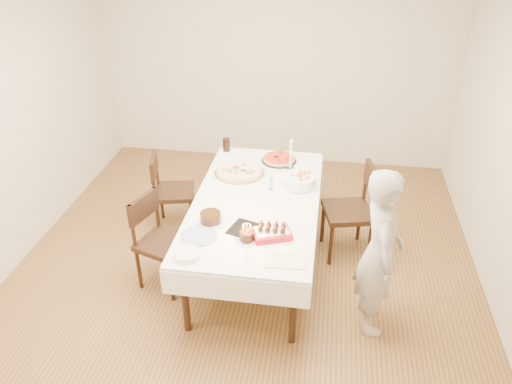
# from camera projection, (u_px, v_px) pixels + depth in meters

# --- Properties ---
(floor) EXTENTS (5.00, 5.00, 0.00)m
(floor) POSITION_uv_depth(u_px,v_px,m) (245.00, 270.00, 4.89)
(floor) COLOR brown
(floor) RESTS_ON ground
(wall_back) EXTENTS (4.50, 0.04, 2.70)m
(wall_back) POSITION_uv_depth(u_px,v_px,m) (277.00, 62.00, 6.33)
(wall_back) COLOR beige
(wall_back) RESTS_ON floor
(dining_table) EXTENTS (1.59, 2.34, 0.75)m
(dining_table) POSITION_uv_depth(u_px,v_px,m) (256.00, 234.00, 4.78)
(dining_table) COLOR silver
(dining_table) RESTS_ON floor
(chair_right_savory) EXTENTS (0.60, 0.60, 0.97)m
(chair_right_savory) POSITION_uv_depth(u_px,v_px,m) (348.00, 212.00, 4.91)
(chair_right_savory) COLOR black
(chair_right_savory) RESTS_ON floor
(chair_left_savory) EXTENTS (0.53, 0.53, 0.87)m
(chair_left_savory) POSITION_uv_depth(u_px,v_px,m) (174.00, 192.00, 5.34)
(chair_left_savory) COLOR black
(chair_left_savory) RESTS_ON floor
(chair_left_dessert) EXTENTS (0.59, 0.59, 0.91)m
(chair_left_dessert) POSITION_uv_depth(u_px,v_px,m) (164.00, 243.00, 4.52)
(chair_left_dessert) COLOR black
(chair_left_dessert) RESTS_ON floor
(person) EXTENTS (0.40, 0.57, 1.47)m
(person) POSITION_uv_depth(u_px,v_px,m) (379.00, 253.00, 3.94)
(person) COLOR #9E9995
(person) RESTS_ON floor
(pizza_white) EXTENTS (0.60, 0.60, 0.04)m
(pizza_white) POSITION_uv_depth(u_px,v_px,m) (239.00, 172.00, 5.02)
(pizza_white) COLOR beige
(pizza_white) RESTS_ON dining_table
(pizza_pepperoni) EXTENTS (0.46, 0.46, 0.04)m
(pizza_pepperoni) POSITION_uv_depth(u_px,v_px,m) (279.00, 159.00, 5.27)
(pizza_pepperoni) COLOR red
(pizza_pepperoni) RESTS_ON dining_table
(red_placemat) EXTENTS (0.26, 0.26, 0.01)m
(red_placemat) POSITION_uv_depth(u_px,v_px,m) (299.00, 185.00, 4.84)
(red_placemat) COLOR #B21E1E
(red_placemat) RESTS_ON dining_table
(pasta_bowl) EXTENTS (0.36, 0.36, 0.10)m
(pasta_bowl) POSITION_uv_depth(u_px,v_px,m) (299.00, 181.00, 4.79)
(pasta_bowl) COLOR white
(pasta_bowl) RESTS_ON dining_table
(taper_candle) EXTENTS (0.10, 0.10, 0.39)m
(taper_candle) POSITION_uv_depth(u_px,v_px,m) (291.00, 157.00, 4.92)
(taper_candle) COLOR white
(taper_candle) RESTS_ON dining_table
(shaker_pair) EXTENTS (0.10, 0.10, 0.10)m
(shaker_pair) POSITION_uv_depth(u_px,v_px,m) (271.00, 185.00, 4.74)
(shaker_pair) COLOR white
(shaker_pair) RESTS_ON dining_table
(cola_glass) EXTENTS (0.09, 0.09, 0.14)m
(cola_glass) POSITION_uv_depth(u_px,v_px,m) (226.00, 145.00, 5.45)
(cola_glass) COLOR black
(cola_glass) RESTS_ON dining_table
(layer_cake) EXTENTS (0.25, 0.25, 0.09)m
(layer_cake) POSITION_uv_depth(u_px,v_px,m) (210.00, 218.00, 4.26)
(layer_cake) COLOR #341E0D
(layer_cake) RESTS_ON dining_table
(cake_board) EXTENTS (0.32, 0.32, 0.01)m
(cake_board) POSITION_uv_depth(u_px,v_px,m) (245.00, 229.00, 4.19)
(cake_board) COLOR black
(cake_board) RESTS_ON dining_table
(birthday_cake) EXTENTS (0.14, 0.14, 0.13)m
(birthday_cake) POSITION_uv_depth(u_px,v_px,m) (247.00, 232.00, 4.02)
(birthday_cake) COLOR #361B0E
(birthday_cake) RESTS_ON dining_table
(strawberry_box) EXTENTS (0.36, 0.30, 0.08)m
(strawberry_box) POSITION_uv_depth(u_px,v_px,m) (272.00, 233.00, 4.08)
(strawberry_box) COLOR #B51424
(strawberry_box) RESTS_ON dining_table
(box_lid) EXTENTS (0.33, 0.23, 0.03)m
(box_lid) POSITION_uv_depth(u_px,v_px,m) (286.00, 260.00, 3.83)
(box_lid) COLOR beige
(box_lid) RESTS_ON dining_table
(plate_stack) EXTENTS (0.26, 0.26, 0.04)m
(plate_stack) POSITION_uv_depth(u_px,v_px,m) (187.00, 254.00, 3.86)
(plate_stack) COLOR white
(plate_stack) RESTS_ON dining_table
(china_plate) EXTENTS (0.38, 0.38, 0.01)m
(china_plate) POSITION_uv_depth(u_px,v_px,m) (198.00, 236.00, 4.10)
(china_plate) COLOR white
(china_plate) RESTS_ON dining_table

